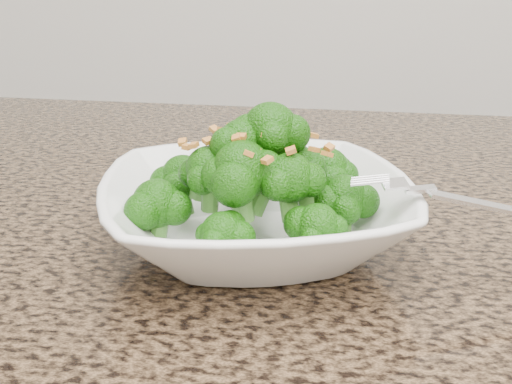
# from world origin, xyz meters

# --- Properties ---
(granite_counter) EXTENTS (1.64, 1.04, 0.03)m
(granite_counter) POSITION_xyz_m (0.00, 0.30, 0.89)
(granite_counter) COLOR brown
(granite_counter) RESTS_ON cabinet
(bowl) EXTENTS (0.32, 0.32, 0.06)m
(bowl) POSITION_xyz_m (-0.14, 0.27, 0.93)
(bowl) COLOR white
(bowl) RESTS_ON granite_counter
(broccoli_pile) EXTENTS (0.22, 0.22, 0.08)m
(broccoli_pile) POSITION_xyz_m (-0.14, 0.27, 1.00)
(broccoli_pile) COLOR #1C620B
(broccoli_pile) RESTS_ON bowl
(garlic_topping) EXTENTS (0.13, 0.13, 0.01)m
(garlic_topping) POSITION_xyz_m (-0.14, 0.27, 1.04)
(garlic_topping) COLOR orange
(garlic_topping) RESTS_ON broccoli_pile
(fork) EXTENTS (0.19, 0.06, 0.01)m
(fork) POSITION_xyz_m (-0.01, 0.24, 0.97)
(fork) COLOR silver
(fork) RESTS_ON bowl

